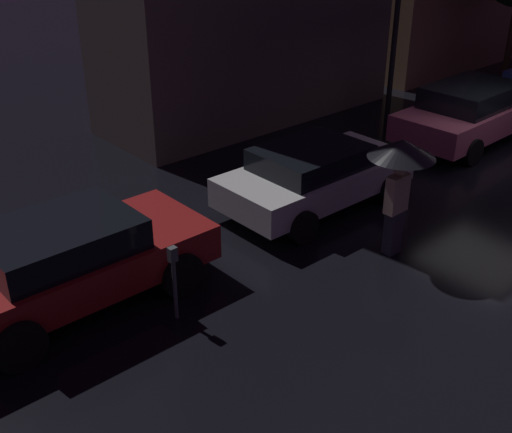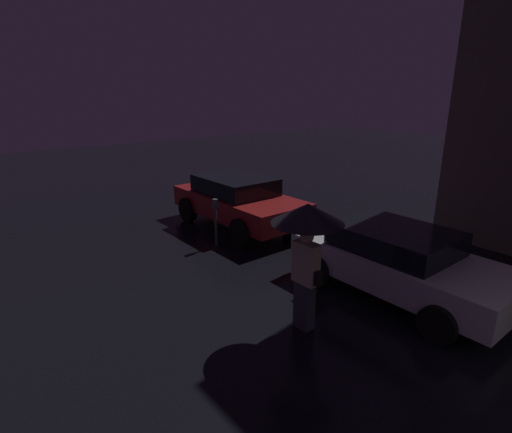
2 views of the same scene
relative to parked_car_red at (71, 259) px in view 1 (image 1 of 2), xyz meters
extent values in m
plane|color=black|center=(9.65, -1.41, -0.75)|extent=(60.00, 60.00, 0.00)
cube|color=maroon|center=(0.04, 0.00, -0.11)|extent=(4.14, 1.82, 0.57)
cube|color=black|center=(-0.12, 0.00, 0.41)|extent=(2.16, 1.60, 0.46)
cylinder|color=black|center=(1.32, 0.90, -0.39)|extent=(0.71, 0.22, 0.71)
cylinder|color=black|center=(1.32, -0.90, -0.39)|extent=(0.71, 0.22, 0.71)
cylinder|color=black|center=(-1.24, -0.90, -0.39)|extent=(0.71, 0.22, 0.71)
cube|color=silver|center=(5.10, -0.10, -0.17)|extent=(3.94, 1.77, 0.56)
cube|color=black|center=(4.95, -0.10, 0.31)|extent=(2.05, 1.55, 0.41)
cylinder|color=black|center=(6.32, 0.77, -0.45)|extent=(0.61, 0.22, 0.61)
cylinder|color=black|center=(6.32, -0.97, -0.45)|extent=(0.61, 0.22, 0.61)
cylinder|color=black|center=(3.88, 0.77, -0.45)|extent=(0.61, 0.22, 0.61)
cylinder|color=black|center=(3.88, -0.97, -0.45)|extent=(0.61, 0.22, 0.61)
cube|color=#DB6684|center=(10.68, -0.07, -0.13)|extent=(4.55, 1.94, 0.62)
cube|color=black|center=(10.50, -0.07, 0.43)|extent=(2.38, 1.66, 0.50)
cylinder|color=black|center=(12.08, 0.84, -0.44)|extent=(0.62, 0.22, 0.62)
cylinder|color=black|center=(9.29, 0.84, -0.44)|extent=(0.62, 0.22, 0.62)
cylinder|color=black|center=(9.29, -0.98, -0.44)|extent=(0.62, 0.22, 0.62)
cube|color=#383842|center=(4.77, -2.25, -0.35)|extent=(0.30, 0.20, 0.79)
cube|color=#D1B293|center=(4.77, -2.25, 0.37)|extent=(0.43, 0.20, 0.66)
sphere|color=tan|center=(4.77, -2.25, 0.81)|extent=(0.21, 0.21, 0.21)
cylinder|color=black|center=(4.77, -2.25, 0.63)|extent=(0.02, 0.02, 0.78)
cone|color=black|center=(4.77, -2.25, 1.17)|extent=(1.10, 1.10, 0.30)
cube|color=black|center=(5.01, -2.25, 0.21)|extent=(0.16, 0.10, 0.22)
cylinder|color=#4C5154|center=(0.90, -1.34, -0.27)|extent=(0.06, 0.06, 0.97)
cube|color=#4C5154|center=(0.90, -1.34, 0.32)|extent=(0.12, 0.10, 0.22)
cylinder|color=black|center=(10.40, 2.28, 1.22)|extent=(0.14, 0.14, 3.94)
cylinder|color=#473323|center=(15.88, 1.96, 0.53)|extent=(0.20, 0.20, 2.57)
camera|label=1|loc=(-3.32, -7.87, 4.88)|focal=45.00mm
camera|label=2|loc=(8.64, -6.38, 2.88)|focal=28.00mm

